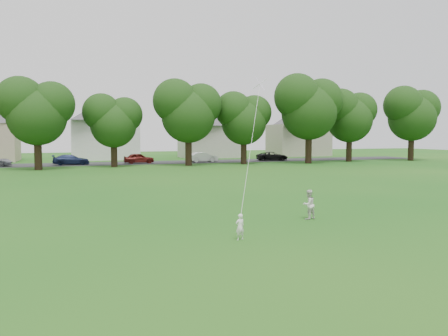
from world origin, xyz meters
name	(u,v)px	position (x,y,z in m)	size (l,w,h in m)	color
ground	(217,239)	(0.00, 0.00, 0.00)	(160.00, 160.00, 0.00)	#125114
street	(111,163)	(0.00, 42.00, 0.01)	(90.00, 7.00, 0.01)	#2D2D30
toddler	(240,227)	(0.70, -0.41, 0.46)	(0.33, 0.22, 0.91)	white
older_boy	(309,205)	(4.81, 2.04, 0.63)	(0.62, 0.48, 1.27)	silver
kite	(252,140)	(2.44, 2.68, 3.39)	(2.16, 3.57, 8.96)	silver
tree_row	(159,107)	(4.81, 35.02, 6.76)	(84.47, 8.17, 11.45)	black
parked_cars	(89,159)	(-2.70, 41.00, 0.63)	(55.56, 2.59, 1.29)	black
house_row	(95,124)	(-1.35, 52.00, 5.10)	(77.83, 14.20, 10.25)	silver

